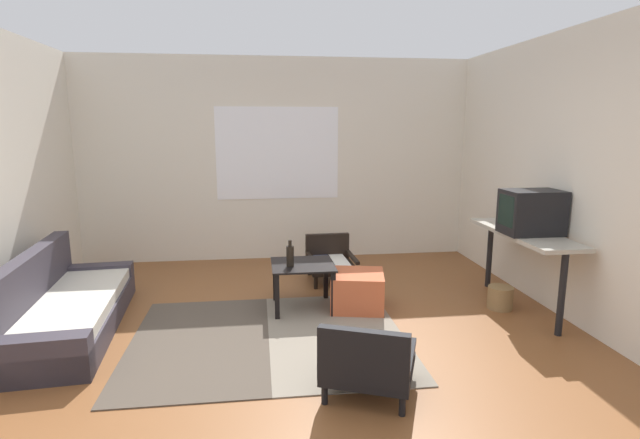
# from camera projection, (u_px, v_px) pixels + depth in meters

# --- Properties ---
(ground_plane) EXTENTS (7.80, 7.80, 0.00)m
(ground_plane) POSITION_uv_depth(u_px,v_px,m) (297.00, 356.00, 3.90)
(ground_plane) COLOR brown
(far_wall_with_window) EXTENTS (5.60, 0.13, 2.70)m
(far_wall_with_window) POSITION_uv_depth(u_px,v_px,m) (278.00, 160.00, 6.62)
(far_wall_with_window) COLOR silver
(far_wall_with_window) RESTS_ON ground
(side_wall_right) EXTENTS (0.12, 6.60, 2.70)m
(side_wall_right) POSITION_uv_depth(u_px,v_px,m) (596.00, 179.00, 4.26)
(side_wall_right) COLOR silver
(side_wall_right) RESTS_ON ground
(area_rug) EXTENTS (2.33, 1.93, 0.01)m
(area_rug) POSITION_uv_depth(u_px,v_px,m) (269.00, 338.00, 4.22)
(area_rug) COLOR #4C4238
(area_rug) RESTS_ON ground
(couch) EXTENTS (0.93, 2.10, 0.71)m
(couch) POSITION_uv_depth(u_px,v_px,m) (63.00, 308.00, 4.33)
(couch) COLOR #38333D
(couch) RESTS_ON ground
(coffee_table) EXTENTS (0.61, 0.59, 0.47)m
(coffee_table) POSITION_uv_depth(u_px,v_px,m) (303.00, 273.00, 4.85)
(coffee_table) COLOR black
(coffee_table) RESTS_ON ground
(armchair_by_window) EXTENTS (0.56, 0.64, 0.51)m
(armchair_by_window) POSITION_uv_depth(u_px,v_px,m) (330.00, 260.00, 5.83)
(armchair_by_window) COLOR black
(armchair_by_window) RESTS_ON ground
(armchair_striped_foreground) EXTENTS (0.77, 0.77, 0.55)m
(armchair_striped_foreground) POSITION_uv_depth(u_px,v_px,m) (368.00, 362.00, 3.29)
(armchair_striped_foreground) COLOR black
(armchair_striped_foreground) RESTS_ON ground
(ottoman_orange) EXTENTS (0.61, 0.61, 0.37)m
(ottoman_orange) POSITION_uv_depth(u_px,v_px,m) (357.00, 291.00, 4.88)
(ottoman_orange) COLOR #BC5633
(ottoman_orange) RESTS_ON ground
(console_shelf) EXTENTS (0.47, 1.46, 0.79)m
(console_shelf) POSITION_uv_depth(u_px,v_px,m) (523.00, 240.00, 4.81)
(console_shelf) COLOR #B2AD9E
(console_shelf) RESTS_ON ground
(crt_television) EXTENTS (0.53, 0.37, 0.42)m
(crt_television) POSITION_uv_depth(u_px,v_px,m) (532.00, 212.00, 4.65)
(crt_television) COLOR black
(crt_television) RESTS_ON console_shelf
(clay_vase) EXTENTS (0.20, 0.20, 0.35)m
(clay_vase) POSITION_uv_depth(u_px,v_px,m) (514.00, 214.00, 4.99)
(clay_vase) COLOR #935B38
(clay_vase) RESTS_ON console_shelf
(glass_bottle) EXTENTS (0.07, 0.07, 0.26)m
(glass_bottle) POSITION_uv_depth(u_px,v_px,m) (290.00, 255.00, 4.73)
(glass_bottle) COLOR black
(glass_bottle) RESTS_ON coffee_table
(wicker_basket) EXTENTS (0.25, 0.25, 0.23)m
(wicker_basket) POSITION_uv_depth(u_px,v_px,m) (500.00, 298.00, 4.90)
(wicker_basket) COLOR olive
(wicker_basket) RESTS_ON ground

